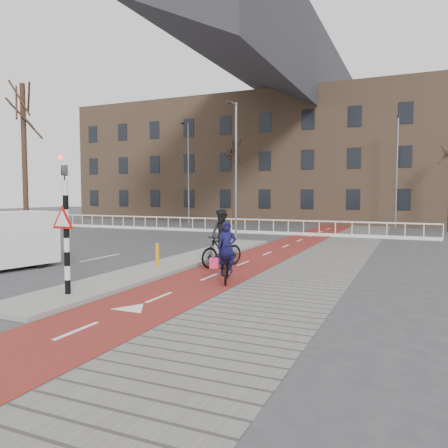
% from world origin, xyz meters
% --- Properties ---
extents(ground, '(120.00, 120.00, 0.00)m').
position_xyz_m(ground, '(0.00, 0.00, 0.00)').
color(ground, '#38383A').
rests_on(ground, ground).
extents(bike_lane, '(2.50, 60.00, 0.01)m').
position_xyz_m(bike_lane, '(1.50, 10.00, 0.01)').
color(bike_lane, maroon).
rests_on(bike_lane, ground).
extents(sidewalk, '(3.00, 60.00, 0.01)m').
position_xyz_m(sidewalk, '(4.30, 10.00, 0.01)').
color(sidewalk, slate).
rests_on(sidewalk, ground).
extents(curb_island, '(1.80, 16.00, 0.12)m').
position_xyz_m(curb_island, '(-0.70, 4.00, 0.06)').
color(curb_island, gray).
rests_on(curb_island, ground).
extents(traffic_signal, '(0.80, 0.80, 3.68)m').
position_xyz_m(traffic_signal, '(-0.60, -2.02, 1.99)').
color(traffic_signal, black).
rests_on(traffic_signal, curb_island).
extents(bollard, '(0.12, 0.12, 0.81)m').
position_xyz_m(bollard, '(-0.81, 2.57, 0.53)').
color(bollard, orange).
rests_on(bollard, curb_island).
extents(cyclist_near, '(1.19, 1.83, 1.82)m').
position_xyz_m(cyclist_near, '(2.30, 1.55, 0.62)').
color(cyclist_near, black).
rests_on(cyclist_near, bike_lane).
extents(cyclist_far, '(1.28, 2.04, 2.10)m').
position_xyz_m(cyclist_far, '(1.07, 3.98, 0.88)').
color(cyclist_far, black).
rests_on(cyclist_far, bike_lane).
extents(railing, '(28.00, 0.10, 0.99)m').
position_xyz_m(railing, '(-5.00, 17.00, 0.31)').
color(railing, silver).
rests_on(railing, ground).
extents(townhouse_row, '(46.00, 10.00, 15.90)m').
position_xyz_m(townhouse_row, '(-3.00, 32.00, 7.81)').
color(townhouse_row, '#7F6047').
rests_on(townhouse_row, ground).
extents(tree_left, '(0.28, 0.28, 8.45)m').
position_xyz_m(tree_left, '(-11.57, 6.63, 4.23)').
color(tree_left, '#301D15').
rests_on(tree_left, ground).
extents(tree_mid, '(0.23, 0.23, 7.25)m').
position_xyz_m(tree_mid, '(-6.98, 24.55, 3.63)').
color(tree_mid, '#301D15').
rests_on(tree_mid, ground).
extents(streetlight_near, '(0.12, 0.12, 7.66)m').
position_xyz_m(streetlight_near, '(-1.66, 12.05, 3.83)').
color(streetlight_near, slate).
rests_on(streetlight_near, ground).
extents(streetlight_left, '(0.12, 0.12, 8.46)m').
position_xyz_m(streetlight_left, '(-9.85, 21.75, 4.23)').
color(streetlight_left, slate).
rests_on(streetlight_left, ground).
extents(streetlight_right, '(0.12, 0.12, 8.39)m').
position_xyz_m(streetlight_right, '(6.19, 24.62, 4.19)').
color(streetlight_right, slate).
rests_on(streetlight_right, ground).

